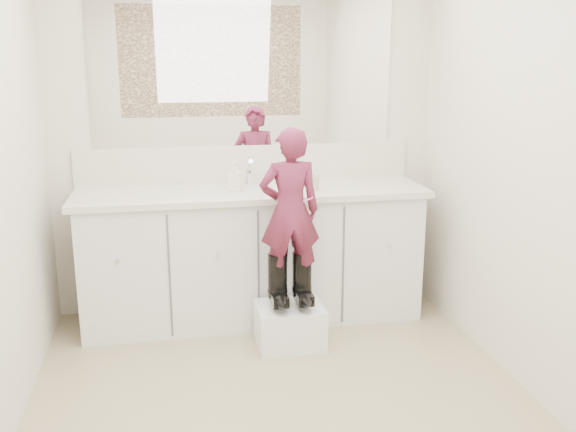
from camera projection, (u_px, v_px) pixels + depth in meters
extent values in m
plane|color=#897D59|center=(287.00, 412.00, 3.23)|extent=(3.00, 3.00, 0.00)
plane|color=beige|center=(246.00, 136.00, 4.35)|extent=(2.60, 0.00, 2.60)
plane|color=beige|center=(405.00, 299.00, 1.50)|extent=(2.60, 0.00, 2.60)
plane|color=beige|center=(545.00, 169.00, 3.16)|extent=(0.00, 3.00, 3.00)
cube|color=silver|center=(253.00, 257.00, 4.29)|extent=(2.20, 0.55, 0.85)
cube|color=beige|center=(252.00, 193.00, 4.16)|extent=(2.28, 0.58, 0.04)
cube|color=beige|center=(246.00, 164.00, 4.39)|extent=(2.28, 0.03, 0.25)
cube|color=white|center=(245.00, 70.00, 4.23)|extent=(2.00, 0.02, 1.00)
cube|color=#472819|center=(413.00, 104.00, 1.40)|extent=(2.00, 0.01, 1.20)
cylinder|color=silver|center=(249.00, 178.00, 4.30)|extent=(0.08, 0.08, 0.10)
imported|color=#BFB498|center=(314.00, 183.00, 4.16)|extent=(0.13, 0.13, 0.09)
imported|color=silver|center=(235.00, 176.00, 4.12)|extent=(0.11, 0.11, 0.19)
cube|color=white|center=(290.00, 325.00, 3.94)|extent=(0.40, 0.34, 0.26)
imported|color=#952E51|center=(290.00, 211.00, 3.76)|extent=(0.36, 0.24, 0.99)
cylinder|color=pink|center=(302.00, 202.00, 3.75)|extent=(0.14, 0.01, 0.06)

